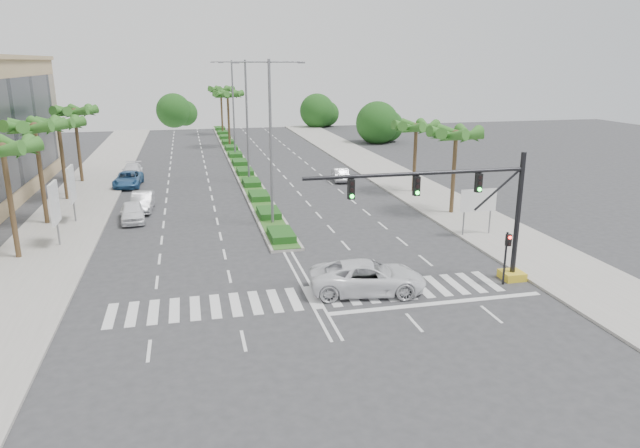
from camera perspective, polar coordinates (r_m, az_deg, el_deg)
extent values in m
plane|color=#333335|center=(29.89, -0.73, -7.35)|extent=(160.00, 160.00, 0.00)
cube|color=gray|center=(52.67, 10.84, 2.76)|extent=(6.00, 120.00, 0.15)
cube|color=gray|center=(49.17, -23.64, 0.75)|extent=(6.00, 120.00, 0.15)
cube|color=gray|center=(73.01, -8.39, 6.52)|extent=(2.20, 75.00, 0.20)
cube|color=#2C5F20|center=(72.99, -8.40, 6.62)|extent=(1.80, 75.00, 0.04)
cube|color=gold|center=(33.99, 18.64, -4.88)|extent=(1.20, 1.20, 0.45)
cylinder|color=black|center=(32.97, 19.17, 0.78)|extent=(0.28, 0.28, 7.00)
cylinder|color=black|center=(29.65, 9.71, 4.99)|extent=(12.00, 0.20, 0.20)
cylinder|color=black|center=(31.91, 17.28, 3.24)|extent=(2.53, 0.12, 2.15)
cube|color=black|center=(31.28, 15.60, 3.98)|extent=(0.32, 0.24, 1.00)
cylinder|color=#19E533|center=(31.22, 15.67, 3.35)|extent=(0.20, 0.06, 0.20)
cube|color=black|center=(29.78, 9.65, 3.76)|extent=(0.32, 0.24, 1.00)
cylinder|color=#19E533|center=(29.72, 9.72, 3.10)|extent=(0.20, 0.06, 0.20)
cube|color=black|center=(28.62, 3.15, 3.47)|extent=(0.32, 0.24, 1.00)
cylinder|color=#19E533|center=(28.56, 3.22, 2.79)|extent=(0.20, 0.06, 0.20)
cylinder|color=black|center=(32.64, 18.03, -3.31)|extent=(0.12, 0.12, 3.00)
cube|color=black|center=(32.18, 18.33, -1.54)|extent=(0.28, 0.22, 0.65)
cylinder|color=red|center=(32.03, 18.48, -1.30)|extent=(0.18, 0.05, 0.18)
cylinder|color=slate|center=(40.72, 14.19, 0.62)|extent=(0.10, 0.10, 2.80)
cylinder|color=slate|center=(41.66, 16.64, 0.77)|extent=(0.10, 0.10, 2.80)
cube|color=#0C6638|center=(40.90, 15.55, 2.32)|extent=(2.60, 0.08, 1.50)
cube|color=white|center=(40.85, 15.59, 2.30)|extent=(2.70, 0.02, 1.60)
cylinder|color=slate|center=(41.11, -24.76, -0.24)|extent=(0.12, 0.12, 2.80)
cube|color=white|center=(40.74, -25.02, 1.92)|extent=(0.18, 2.10, 2.70)
cube|color=#D8594C|center=(40.74, -25.02, 1.92)|extent=(0.12, 2.00, 2.60)
cylinder|color=slate|center=(46.82, -23.39, 1.75)|extent=(0.12, 0.12, 2.80)
cube|color=white|center=(46.49, -23.61, 3.66)|extent=(0.18, 2.10, 2.70)
cube|color=#D8594C|center=(46.49, -23.61, 3.66)|extent=(0.12, 2.00, 2.60)
cylinder|color=brown|center=(39.22, -28.51, 1.73)|extent=(0.32, 0.32, 7.00)
sphere|color=brown|center=(38.64, -29.18, 6.62)|extent=(0.70, 0.70, 0.70)
cone|color=#2C611E|center=(38.37, -27.58, 6.63)|extent=(0.90, 3.62, 1.50)
cone|color=#2C611E|center=(39.30, -27.87, 6.77)|extent=(3.39, 2.96, 1.50)
cone|color=#2C611E|center=(39.75, -29.10, 6.69)|extent=(3.73, 1.68, 1.50)
cone|color=#2C611E|center=(37.65, -28.49, 6.36)|extent=(3.39, 2.96, 1.50)
cylinder|color=brown|center=(46.78, -26.11, 4.31)|extent=(0.32, 0.32, 7.40)
sphere|color=brown|center=(46.29, -26.66, 8.67)|extent=(0.70, 0.70, 0.70)
cone|color=#2C611E|center=(46.06, -25.30, 8.68)|extent=(0.90, 3.62, 1.50)
cone|color=#2C611E|center=(46.98, -25.59, 8.76)|extent=(3.39, 2.96, 1.50)
cone|color=#2C611E|center=(47.39, -26.65, 8.68)|extent=(3.73, 1.68, 1.50)
cone|color=#2C611E|center=(47.00, -27.70, 8.50)|extent=(2.38, 3.65, 1.50)
cone|color=#2C611E|center=(46.08, -27.98, 8.35)|extent=(2.38, 3.65, 1.50)
cone|color=#2C611E|center=(45.32, -27.24, 8.35)|extent=(3.73, 1.68, 1.50)
cone|color=#2C611E|center=(45.31, -26.03, 8.50)|extent=(3.39, 2.96, 1.50)
cylinder|color=brown|center=(54.54, -24.31, 5.65)|extent=(0.32, 0.32, 6.80)
sphere|color=brown|center=(54.13, -24.71, 9.08)|extent=(0.70, 0.70, 0.70)
cone|color=#2C611E|center=(53.93, -23.54, 9.08)|extent=(0.90, 3.62, 1.50)
cone|color=#2C611E|center=(54.85, -23.82, 9.14)|extent=(3.39, 2.96, 1.50)
cone|color=#2C611E|center=(55.23, -24.74, 9.08)|extent=(3.73, 1.68, 1.50)
cone|color=#2C611E|center=(54.80, -25.63, 8.93)|extent=(2.38, 3.65, 1.50)
cone|color=#2C611E|center=(53.88, -25.84, 8.81)|extent=(2.38, 3.65, 1.50)
cone|color=#2C611E|center=(53.14, -25.18, 8.81)|extent=(3.73, 1.68, 1.50)
cone|color=#2C611E|center=(53.16, -24.14, 8.93)|extent=(3.39, 2.96, 1.50)
cylinder|color=brown|center=(62.29, -23.01, 7.10)|extent=(0.32, 0.32, 7.20)
sphere|color=brown|center=(61.93, -23.36, 10.29)|extent=(0.70, 0.70, 0.70)
cone|color=#2C611E|center=(61.76, -22.33, 10.29)|extent=(0.90, 3.62, 1.50)
cone|color=#2C611E|center=(62.67, -22.59, 10.33)|extent=(3.39, 2.96, 1.50)
cone|color=#2C611E|center=(63.03, -23.41, 10.27)|extent=(3.73, 1.68, 1.50)
cone|color=#2C611E|center=(62.58, -24.18, 10.15)|extent=(2.38, 3.65, 1.50)
cone|color=#2C611E|center=(61.65, -24.34, 10.07)|extent=(2.38, 3.65, 1.50)
cone|color=#2C611E|center=(60.93, -23.75, 10.08)|extent=(3.73, 1.68, 1.50)
cone|color=#2C611E|center=(60.97, -22.84, 10.18)|extent=(3.39, 2.96, 1.50)
cylinder|color=brown|center=(46.42, 13.21, 4.87)|extent=(0.32, 0.32, 6.50)
sphere|color=brown|center=(45.94, 13.46, 8.73)|extent=(0.70, 0.70, 0.70)
cone|color=#2C611E|center=(46.45, 14.68, 8.60)|extent=(0.90, 3.62, 1.50)
cone|color=#2C611E|center=(47.02, 13.74, 8.75)|extent=(3.39, 2.96, 1.50)
cone|color=#2C611E|center=(46.80, 12.60, 8.79)|extent=(3.73, 1.68, 1.50)
cone|color=#2C611E|center=(45.95, 12.07, 8.69)|extent=(2.38, 3.65, 1.50)
cone|color=#2C611E|center=(45.10, 12.58, 8.53)|extent=(2.38, 3.65, 1.50)
cone|color=#2C611E|center=(44.89, 13.78, 8.42)|extent=(3.73, 1.68, 1.50)
cone|color=#2C611E|center=(45.50, 14.71, 8.45)|extent=(3.39, 2.96, 1.50)
cylinder|color=brown|center=(53.61, 9.46, 6.36)|extent=(0.32, 0.32, 6.20)
sphere|color=brown|center=(53.21, 9.60, 9.54)|extent=(0.70, 0.70, 0.70)
cone|color=#2C611E|center=(53.65, 10.70, 9.44)|extent=(0.90, 3.62, 1.50)
cone|color=#2C611E|center=(54.27, 9.93, 9.54)|extent=(3.39, 2.96, 1.50)
cone|color=#2C611E|center=(54.11, 8.92, 9.57)|extent=(3.73, 1.68, 1.50)
cone|color=#2C611E|center=(53.29, 8.40, 9.50)|extent=(2.38, 3.65, 1.50)
cone|color=#2C611E|center=(52.41, 8.79, 9.38)|extent=(2.38, 3.65, 1.50)
cone|color=#2C611E|center=(52.14, 9.80, 9.30)|extent=(3.73, 1.68, 1.50)
cone|color=#2C611E|center=(52.70, 10.66, 9.32)|extent=(3.39, 2.96, 1.50)
cylinder|color=brown|center=(82.43, -9.12, 10.11)|extent=(0.32, 0.32, 7.50)
sphere|color=brown|center=(82.15, -9.23, 12.65)|extent=(0.70, 0.70, 0.70)
cone|color=#2C611E|center=(82.24, -8.44, 12.61)|extent=(0.90, 3.62, 1.50)
cone|color=#2C611E|center=(83.07, -8.79, 12.63)|extent=(3.39, 2.96, 1.50)
cone|color=#2C611E|center=(83.21, -9.45, 12.61)|extent=(3.73, 1.68, 1.50)
cone|color=#2C611E|center=(82.57, -9.95, 12.56)|extent=(2.38, 3.65, 1.50)
cone|color=#2C611E|center=(81.62, -9.91, 12.53)|extent=(2.38, 3.65, 1.50)
cone|color=#2C611E|center=(81.07, -9.34, 12.53)|extent=(3.73, 1.68, 1.50)
cone|color=#2C611E|center=(81.35, -8.69, 12.57)|extent=(3.39, 2.96, 1.50)
cylinder|color=brown|center=(97.34, -9.80, 10.95)|extent=(0.32, 0.32, 7.50)
sphere|color=brown|center=(97.10, -9.90, 13.09)|extent=(0.70, 0.70, 0.70)
cone|color=#2C611E|center=(97.18, -9.23, 13.06)|extent=(0.90, 3.62, 1.50)
cone|color=#2C611E|center=(98.01, -9.52, 13.07)|extent=(3.39, 2.96, 1.50)
cone|color=#2C611E|center=(98.16, -10.08, 13.05)|extent=(3.73, 1.68, 1.50)
cone|color=#2C611E|center=(97.53, -10.51, 13.01)|extent=(2.38, 3.65, 1.50)
cone|color=#2C611E|center=(96.58, -10.48, 12.99)|extent=(2.38, 3.65, 1.50)
cone|color=#2C611E|center=(96.02, -10.00, 13.00)|extent=(3.73, 1.68, 1.50)
cone|color=#2C611E|center=(96.29, -9.45, 13.03)|extent=(3.39, 2.96, 1.50)
cylinder|color=slate|center=(41.65, -4.94, 7.85)|extent=(0.20, 0.20, 12.00)
cylinder|color=slate|center=(41.09, -6.86, 15.80)|extent=(2.40, 0.10, 0.10)
cylinder|color=slate|center=(41.43, -3.43, 15.88)|extent=(2.40, 0.10, 0.10)
cube|color=slate|center=(40.98, -8.44, 15.68)|extent=(0.50, 0.25, 0.12)
cube|color=slate|center=(41.63, -1.88, 15.83)|extent=(0.50, 0.25, 0.12)
cylinder|color=slate|center=(57.42, -7.30, 9.99)|extent=(0.20, 0.20, 12.00)
cylinder|color=slate|center=(57.02, -8.75, 15.74)|extent=(2.40, 0.10, 0.10)
cylinder|color=slate|center=(57.26, -6.27, 15.82)|extent=(2.40, 0.10, 0.10)
cube|color=slate|center=(56.94, -9.90, 15.64)|extent=(0.50, 0.25, 0.12)
cube|color=slate|center=(57.41, -5.13, 15.80)|extent=(0.50, 0.25, 0.12)
cylinder|color=slate|center=(73.29, -8.65, 11.20)|extent=(0.20, 0.20, 12.00)
cylinder|color=slate|center=(72.97, -9.82, 15.69)|extent=(2.40, 0.10, 0.10)
cylinder|color=slate|center=(73.17, -7.87, 15.77)|extent=(2.40, 0.10, 0.10)
cube|color=slate|center=(72.91, -10.71, 15.61)|extent=(0.50, 0.25, 0.12)
cube|color=slate|center=(73.28, -6.98, 15.76)|extent=(0.50, 0.25, 0.12)
imported|color=white|center=(45.87, -18.25, 1.14)|extent=(2.13, 4.49, 1.48)
imported|color=#AEAFB3|center=(48.95, -17.34, 2.15)|extent=(1.84, 4.72, 1.53)
imported|color=#2F5F91|center=(59.01, -18.63, 4.26)|extent=(2.74, 5.40, 1.46)
imported|color=white|center=(63.80, -18.27, 5.09)|extent=(1.97, 4.83, 1.40)
imported|color=white|center=(30.33, 4.78, -5.31)|extent=(6.52, 3.78, 1.71)
imported|color=#B7B6BB|center=(58.76, 2.03, 5.00)|extent=(2.00, 4.30, 1.37)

